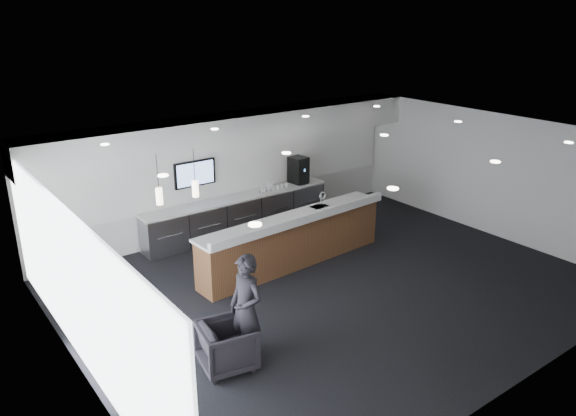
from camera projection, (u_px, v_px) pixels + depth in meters
ground at (334, 287)px, 11.37m from camera, size 10.00×10.00×0.00m
ceiling at (339, 142)px, 10.36m from camera, size 10.00×8.00×0.02m
back_wall at (230, 172)px, 13.89m from camera, size 10.00×0.02×3.00m
left_wall at (74, 291)px, 8.06m from camera, size 0.02×8.00×3.00m
right_wall at (491, 174)px, 13.67m from camera, size 0.02×8.00×3.00m
soffit_bulkhead at (238, 129)px, 13.16m from camera, size 10.00×0.90×0.70m
alcove_panel at (230, 168)px, 13.83m from camera, size 9.80×0.06×1.40m
window_blinds_wall at (77, 290)px, 8.08m from camera, size 0.04×7.36×2.55m
back_credenza at (238, 214)px, 13.96m from camera, size 5.06×0.66×0.95m
wall_tv at (195, 173)px, 13.21m from camera, size 1.05×0.08×0.62m
pendant_left at (205, 194)px, 9.87m from camera, size 0.12×0.12×0.30m
pendant_right at (168, 202)px, 9.48m from camera, size 0.12×0.12×0.30m
ceiling_can_lights at (338, 143)px, 10.37m from camera, size 7.00×5.00×0.02m
service_counter at (294, 240)px, 12.18m from camera, size 4.73×1.05×1.49m
coffee_machine at (298, 170)px, 14.77m from camera, size 0.45×0.55×0.70m
info_sign_left at (263, 188)px, 14.07m from camera, size 0.16×0.06×0.22m
info_sign_right at (270, 186)px, 14.21m from camera, size 0.18×0.05×0.24m
armchair at (227, 346)px, 8.73m from camera, size 0.98×0.96×0.76m
lounge_guest at (246, 309)px, 8.77m from camera, size 0.52×0.71×1.80m
cup_0 at (286, 185)px, 14.50m from camera, size 0.11×0.11×0.10m
cup_1 at (282, 186)px, 14.42m from camera, size 0.15×0.15×0.10m
cup_2 at (278, 187)px, 14.34m from camera, size 0.14×0.14×0.10m
cup_3 at (273, 188)px, 14.26m from camera, size 0.14×0.14×0.10m
cup_4 at (269, 189)px, 14.18m from camera, size 0.15×0.15×0.10m
cup_5 at (264, 190)px, 14.11m from camera, size 0.12×0.12×0.10m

